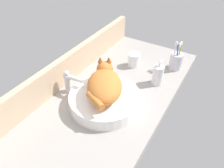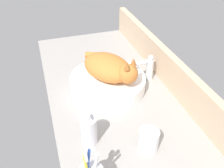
{
  "view_description": "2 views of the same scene",
  "coord_description": "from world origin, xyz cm",
  "views": [
    {
      "loc": [
        -72.62,
        -46.1,
        78.75
      ],
      "look_at": [
        0.7,
        -2.26,
        9.89
      ],
      "focal_mm": 35.0,
      "sensor_mm": 36.0,
      "label": 1
    },
    {
      "loc": [
        88.31,
        -28.92,
        73.14
      ],
      "look_at": [
        6.27,
        -2.68,
        10.38
      ],
      "focal_mm": 40.0,
      "sensor_mm": 36.0,
      "label": 2
    }
  ],
  "objects": [
    {
      "name": "soap_dispenser",
      "position": [
        25.25,
        -17.63,
        5.85
      ],
      "size": [
        6.1,
        6.1,
        14.77
      ],
      "color": "silver",
      "rests_on": "ground_plane"
    },
    {
      "name": "ground_plane",
      "position": [
        0.0,
        0.0,
        -2.0
      ],
      "size": [
        135.52,
        59.7,
        4.0
      ],
      "primitive_type": "cube",
      "color": "#9E9993"
    },
    {
      "name": "cat",
      "position": [
        -3.7,
        -0.53,
        12.26
      ],
      "size": [
        30.19,
        27.52,
        14.0
      ],
      "color": "#CC7533",
      "rests_on": "sink_basin"
    },
    {
      "name": "sink_basin",
      "position": [
        -4.82,
        -1.31,
        3.25
      ],
      "size": [
        36.01,
        36.01,
        6.5
      ],
      "primitive_type": "cylinder",
      "color": "white",
      "rests_on": "ground_plane"
    },
    {
      "name": "water_glass",
      "position": [
        34.67,
        2.03,
        3.79
      ],
      "size": [
        7.41,
        7.41,
        8.44
      ],
      "color": "white",
      "rests_on": "ground_plane"
    },
    {
      "name": "backsplash_panel",
      "position": [
        0.0,
        28.05,
        8.06
      ],
      "size": [
        135.52,
        3.6,
        16.12
      ],
      "primitive_type": "cube",
      "color": "#CCAD8C",
      "rests_on": "ground_plane"
    },
    {
      "name": "faucet",
      "position": [
        -6.19,
        20.06,
        7.3
      ],
      "size": [
        3.6,
        11.85,
        13.6
      ],
      "color": "silver",
      "rests_on": "ground_plane"
    }
  ]
}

